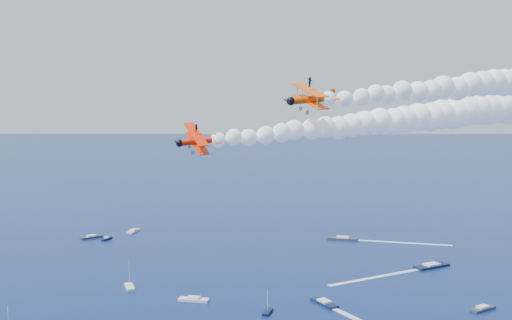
# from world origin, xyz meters

# --- Properties ---
(biplane_lead) EXTENTS (12.36, 13.13, 8.09)m
(biplane_lead) POSITION_xyz_m (5.60, 25.96, 59.55)
(biplane_lead) COLOR #FF4F05
(biplane_trail) EXTENTS (10.50, 10.96, 7.60)m
(biplane_trail) POSITION_xyz_m (-10.22, 19.19, 53.39)
(biplane_trail) COLOR #FF2705
(smoke_trail_lead) EXTENTS (74.56, 71.28, 12.35)m
(smoke_trail_lead) POSITION_xyz_m (34.37, 46.76, 62.30)
(smoke_trail_lead) COLOR white
(smoke_trail_trail) EXTENTS (74.60, 72.53, 12.35)m
(smoke_trail_trail) POSITION_xyz_m (17.85, 40.92, 56.14)
(smoke_trail_trail) COLOR white
(spectator_boats) EXTENTS (241.70, 169.87, 0.70)m
(spectator_boats) POSITION_xyz_m (6.78, 114.83, 0.35)
(spectator_boats) COLOR #2D333C
(spectator_boats) RESTS_ON ground
(boat_wakes) EXTENTS (41.52, 116.37, 0.04)m
(boat_wakes) POSITION_xyz_m (12.56, 140.50, 0.03)
(boat_wakes) COLOR white
(boat_wakes) RESTS_ON ground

